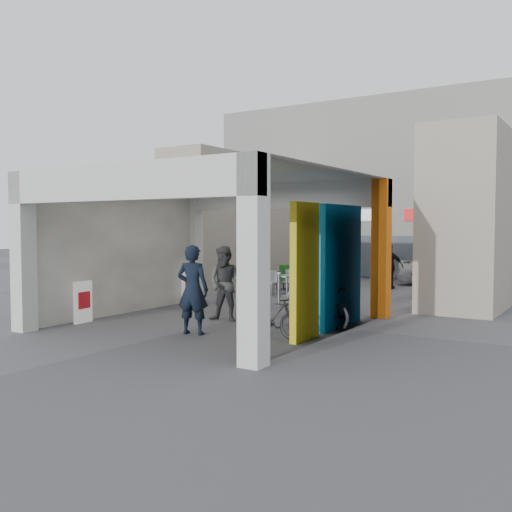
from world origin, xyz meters
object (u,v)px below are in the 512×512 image
Objects in this scene: produce_stand at (293,280)px; man_crates at (390,266)px; white_van at (452,269)px; man_back_turned at (225,284)px; man_with_dog at (193,290)px; cafe_set at (288,286)px; border_collie at (249,311)px; bicycle_front at (321,307)px; bicycle_rear at (273,317)px; man_elderly at (306,284)px.

man_crates is (2.90, 2.11, 0.49)m from produce_stand.
produce_stand is 0.34× the size of white_van.
white_van is at bearing 65.55° from man_back_turned.
man_back_turned is (-0.40, 1.76, -0.04)m from man_with_dog.
man_crates reaches higher than produce_stand.
border_collie is at bearing -70.94° from cafe_set.
man_back_turned reaches higher than produce_stand.
bicycle_front is 1.76m from bicycle_rear.
man_elderly is (3.01, -4.52, 0.61)m from cafe_set.
bicycle_rear is (3.41, -6.76, 0.16)m from cafe_set.
produce_stand is 9.07m from bicycle_rear.
man_with_dog is 1.83m from bicycle_rear.
bicycle_front is (4.23, -6.41, 0.11)m from produce_stand.
white_van is at bearing -115.38° from man_with_dog.
border_collie is 0.41× the size of bicycle_rear.
man_back_turned reaches higher than cafe_set.
man_elderly reaches higher than border_collie.
man_elderly is at bearing 27.90° from border_collie.
bicycle_rear is (2.06, -1.20, -0.47)m from man_back_turned.
man_crates is at bearing 29.14° from bicycle_front.
white_van is (2.31, 10.68, 0.43)m from border_collie.
man_crates is at bearing 76.76° from man_elderly.
man_back_turned is 1.05× the size of bicycle_front.
man_crates reaches higher than border_collie.
bicycle_front is (1.33, -8.52, -0.38)m from man_crates.
cafe_set is 0.91× the size of bicycle_rear.
man_crates is 8.63m from bicycle_front.
produce_stand is 0.73× the size of man_back_turned.
man_crates is 0.96× the size of bicycle_front.
bicycle_rear is (0.40, -2.24, -0.46)m from man_elderly.
man_with_dog is 1.05× the size of man_back_turned.
man_crates is (-0.67, 8.02, -0.06)m from man_elderly.
bicycle_rear is (1.66, 0.56, -0.52)m from man_with_dog.
border_collie is at bearing -168.65° from man_elderly.
man_with_dog is 1.30× the size of bicycle_rear.
man_crates is at bearing 7.91° from bicycle_rear.
cafe_set is at bearing -91.49° from man_with_dog.
man_elderly is at bearing 85.71° from man_crates.
bicycle_front is at bearing 176.83° from white_van.
man_with_dog reaches higher than cafe_set.
bicycle_rear is at bearing -45.53° from border_collie.
cafe_set is 1.00× the size of produce_stand.
bicycle_front reaches higher than bicycle_rear.
man_back_turned is 1.09× the size of man_crates.
man_with_dog reaches higher than white_van.
border_collie is 0.89m from man_back_turned.
border_collie is at bearing 28.46° from man_back_turned.
bicycle_rear is (-0.26, -1.74, -0.02)m from bicycle_front.
produce_stand is 0.75× the size of man_elderly.
man_with_dog is 0.48× the size of white_van.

